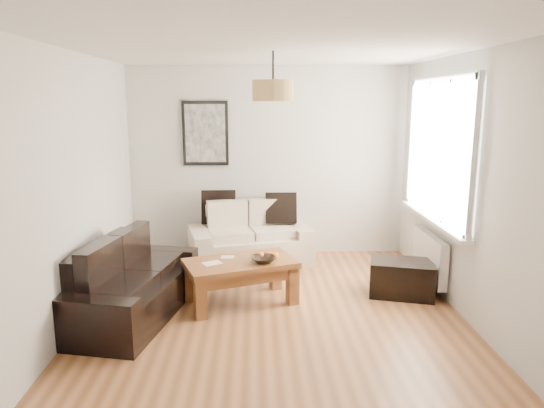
{
  "coord_description": "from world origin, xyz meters",
  "views": [
    {
      "loc": [
        -0.18,
        -4.63,
        2.14
      ],
      "look_at": [
        0.0,
        0.6,
        1.05
      ],
      "focal_mm": 33.0,
      "sensor_mm": 36.0,
      "label": 1
    }
  ],
  "objects_px": {
    "sofa_leather": "(131,280)",
    "ottoman": "(402,278)",
    "loveseat_cream": "(250,235)",
    "coffee_table": "(241,282)"
  },
  "relations": [
    {
      "from": "sofa_leather",
      "to": "ottoman",
      "type": "relative_size",
      "value": 2.49
    },
    {
      "from": "loveseat_cream",
      "to": "ottoman",
      "type": "xyz_separation_m",
      "value": [
        1.7,
        -1.19,
        -0.19
      ]
    },
    {
      "from": "loveseat_cream",
      "to": "coffee_table",
      "type": "bearing_deg",
      "value": -107.05
    },
    {
      "from": "sofa_leather",
      "to": "coffee_table",
      "type": "relative_size",
      "value": 1.5
    },
    {
      "from": "loveseat_cream",
      "to": "ottoman",
      "type": "bearing_deg",
      "value": -48.13
    },
    {
      "from": "sofa_leather",
      "to": "ottoman",
      "type": "distance_m",
      "value": 2.92
    },
    {
      "from": "loveseat_cream",
      "to": "coffee_table",
      "type": "distance_m",
      "value": 1.35
    },
    {
      "from": "sofa_leather",
      "to": "coffee_table",
      "type": "xyz_separation_m",
      "value": [
        1.09,
        0.29,
        -0.14
      ]
    },
    {
      "from": "ottoman",
      "to": "sofa_leather",
      "type": "bearing_deg",
      "value": -171.4
    },
    {
      "from": "sofa_leather",
      "to": "ottoman",
      "type": "height_order",
      "value": "sofa_leather"
    }
  ]
}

